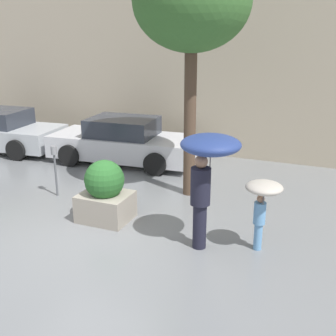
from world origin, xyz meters
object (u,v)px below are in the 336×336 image
person_adult (208,161)px  parking_meter (55,160)px  person_child (263,197)px  parked_car_near (123,142)px  planter_box (105,193)px  street_tree (192,3)px

person_adult → parking_meter: 4.30m
person_child → parked_car_near: (-4.87, 3.92, -0.44)m
person_adult → parked_car_near: size_ratio=0.48×
planter_box → person_child: size_ratio=0.97×
planter_box → street_tree: (1.13, 2.06, 3.78)m
street_tree → person_adult: bearing=-63.7°
person_adult → planter_box: bearing=138.5°
parked_car_near → street_tree: bearing=-126.7°
parked_car_near → person_adult: bearing=-140.8°
planter_box → parked_car_near: size_ratio=0.29×
planter_box → parked_car_near: (-1.61, 3.80, 0.02)m
street_tree → parking_meter: street_tree is taller
parked_car_near → street_tree: size_ratio=0.81×
person_child → street_tree: 4.51m
planter_box → person_child: person_child is taller
planter_box → street_tree: street_tree is taller
parked_car_near → planter_box: bearing=-161.3°
planter_box → person_child: (3.26, -0.12, 0.46)m
street_tree → parking_meter: bearing=-155.5°
parking_meter → planter_box: bearing=-22.1°
person_child → planter_box: bearing=-128.8°
planter_box → parking_meter: 1.95m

